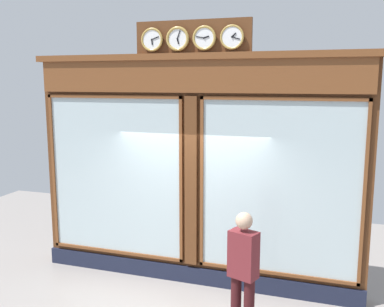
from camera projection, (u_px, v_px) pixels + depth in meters
name	position (u px, v px, depth m)	size (l,w,h in m)	color
shop_facade	(194.00, 170.00, 7.05)	(5.53, 0.42, 4.25)	#5B3319
pedestrian	(243.00, 269.00, 5.58)	(0.41, 0.33, 1.69)	#3A1316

